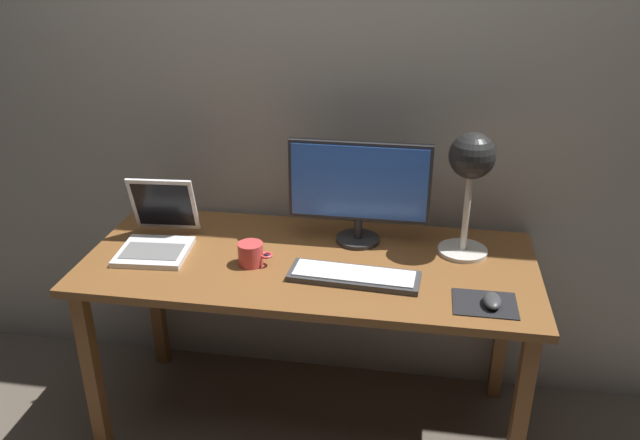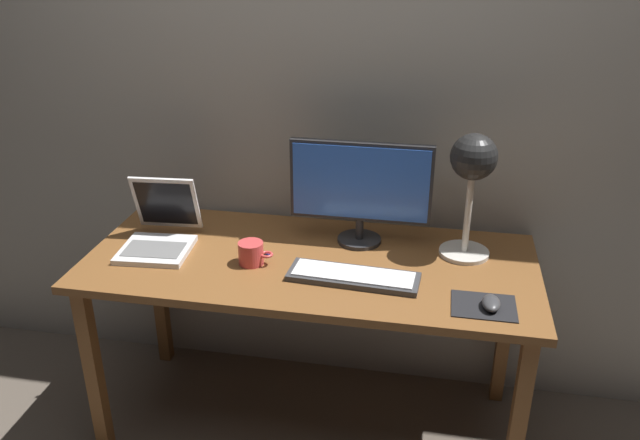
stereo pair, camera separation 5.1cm
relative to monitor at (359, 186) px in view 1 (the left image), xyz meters
name	(u,v)px [view 1 (the left image)]	position (x,y,z in m)	size (l,w,h in m)	color
ground_plane	(311,421)	(-0.15, -0.17, -0.96)	(4.80, 4.80, 0.00)	brown
back_wall	(327,78)	(-0.15, 0.23, 0.34)	(4.80, 0.06, 2.60)	#9E998E
desk	(310,279)	(-0.15, -0.17, -0.30)	(1.60, 0.70, 0.74)	brown
monitor	(359,186)	(0.00, 0.00, 0.00)	(0.52, 0.16, 0.39)	#28282B
keyboard_main	(354,276)	(0.02, -0.29, -0.21)	(0.45, 0.17, 0.03)	#38383A
laptop	(159,229)	(-0.72, -0.15, -0.16)	(0.27, 0.33, 0.24)	silver
desk_lamp	(471,168)	(0.39, -0.03, 0.10)	(0.18, 0.18, 0.45)	beige
mousepad	(485,304)	(0.44, -0.38, -0.22)	(0.20, 0.16, 0.00)	black
mouse	(492,301)	(0.46, -0.39, -0.20)	(0.06, 0.10, 0.03)	#38383A
coffee_mug	(251,254)	(-0.35, -0.24, -0.18)	(0.12, 0.09, 0.08)	#CC3F3F
pen	(254,251)	(-0.36, -0.15, -0.22)	(0.01, 0.01, 0.14)	#2633A5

